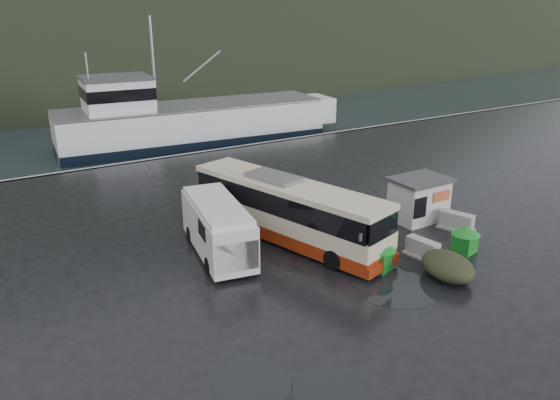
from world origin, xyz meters
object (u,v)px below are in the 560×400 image
white_van (219,253)px  waste_bin_right (463,252)px  waste_bin_left (379,269)px  ticket_kiosk (417,219)px  jersey_barrier_b (456,229)px  coach_bus (287,239)px  dome_tent (447,277)px  fishing_trawler (194,127)px  jersey_barrier_a (422,256)px

white_van → waste_bin_right: bearing=-20.8°
waste_bin_left → ticket_kiosk: size_ratio=0.46×
waste_bin_left → jersey_barrier_b: (6.23, 1.34, 0.00)m
coach_bus → jersey_barrier_b: size_ratio=6.18×
dome_tent → fishing_trawler: bearing=86.4°
white_van → waste_bin_left: size_ratio=4.43×
jersey_barrier_a → fishing_trawler: 30.23m
waste_bin_left → waste_bin_right: size_ratio=1.04×
waste_bin_right → jersey_barrier_a: (-2.00, 0.65, 0.00)m
white_van → dome_tent: size_ratio=2.27×
ticket_kiosk → jersey_barrier_b: ticket_kiosk is taller
waste_bin_right → dome_tent: bearing=-152.4°
waste_bin_left → jersey_barrier_b: size_ratio=0.76×
waste_bin_left → dome_tent: bearing=-46.0°
jersey_barrier_b → coach_bus: bearing=156.7°
white_van → waste_bin_right: size_ratio=4.60×
coach_bus → white_van: (-3.56, 0.26, 0.00)m
waste_bin_left → waste_bin_right: waste_bin_left is taller
ticket_kiosk → waste_bin_left: bearing=-149.0°
coach_bus → ticket_kiosk: coach_bus is taller
waste_bin_right → jersey_barrier_b: (1.74, 2.05, 0.00)m
waste_bin_right → dome_tent: waste_bin_right is taller
waste_bin_left → jersey_barrier_a: bearing=-1.3°
waste_bin_right → fishing_trawler: size_ratio=0.05×
jersey_barrier_a → fishing_trawler: size_ratio=0.06×
ticket_kiosk → jersey_barrier_a: 4.53m
ticket_kiosk → jersey_barrier_a: (-3.01, -3.39, 0.00)m
white_van → waste_bin_left: bearing=-34.1°
jersey_barrier_a → dome_tent: bearing=-105.1°
coach_bus → waste_bin_right: (6.19, -5.47, 0.00)m
coach_bus → waste_bin_left: bearing=-86.6°
jersey_barrier_b → jersey_barrier_a: bearing=-159.5°
white_van → ticket_kiosk: (10.76, -1.69, 0.00)m
fishing_trawler → coach_bus: bearing=-97.8°
waste_bin_right → white_van: bearing=149.6°
white_van → fishing_trawler: fishing_trawler is taller
ticket_kiosk → fishing_trawler: 26.85m
dome_tent → ticket_kiosk: ticket_kiosk is taller
waste_bin_right → ticket_kiosk: size_ratio=0.44×
dome_tent → fishing_trawler: size_ratio=0.09×
dome_tent → jersey_barrier_b: (4.27, 3.37, 0.00)m
waste_bin_right → ticket_kiosk: (1.01, 4.04, 0.00)m
waste_bin_left → ticket_kiosk: (5.50, 3.33, 0.00)m
coach_bus → waste_bin_left: (1.70, -4.76, 0.00)m
jersey_barrier_a → waste_bin_left: bearing=178.7°
coach_bus → jersey_barrier_b: (7.94, -3.42, 0.00)m
dome_tent → fishing_trawler: (2.00, 32.16, 0.00)m
fishing_trawler → ticket_kiosk: bearing=-81.9°
dome_tent → waste_bin_left: bearing=134.0°
coach_bus → jersey_barrier_a: size_ratio=6.62×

